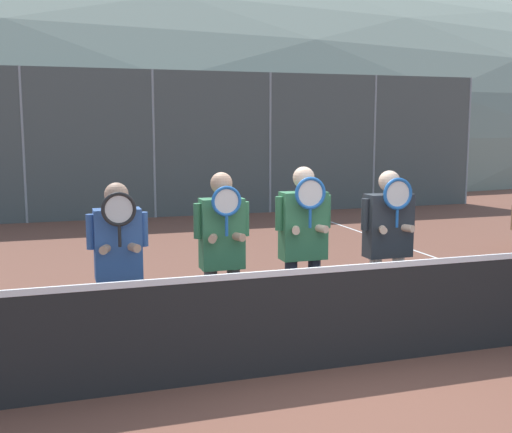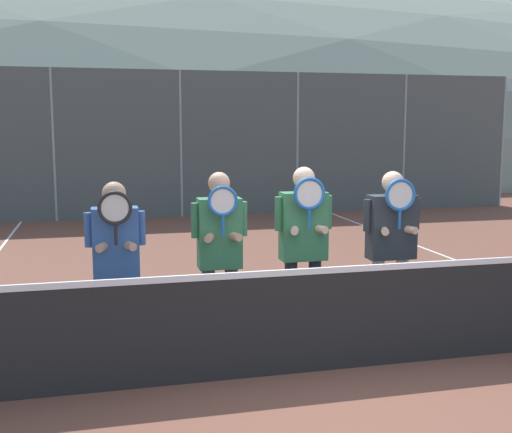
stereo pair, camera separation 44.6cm
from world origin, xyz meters
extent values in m
plane|color=brown|center=(0.00, 0.00, 0.00)|extent=(120.00, 120.00, 0.00)
ellipsoid|color=gray|center=(0.00, 51.50, 0.00)|extent=(139.70, 77.61, 27.16)
cube|color=beige|center=(0.21, 19.58, 1.90)|extent=(17.26, 5.00, 3.79)
cube|color=brown|center=(0.21, 19.58, 3.97)|extent=(17.76, 5.50, 0.36)
cylinder|color=gray|center=(-2.98, 10.36, 1.78)|extent=(0.06, 0.06, 3.56)
cylinder|color=gray|center=(0.00, 10.36, 1.78)|extent=(0.06, 0.06, 3.56)
cylinder|color=gray|center=(2.98, 10.36, 1.78)|extent=(0.06, 0.06, 3.56)
cylinder|color=gray|center=(5.95, 10.36, 1.78)|extent=(0.06, 0.06, 3.56)
cylinder|color=gray|center=(8.93, 10.36, 1.78)|extent=(0.06, 0.06, 3.56)
cube|color=#4C5451|center=(0.00, 10.36, 1.78)|extent=(17.85, 0.02, 3.56)
cube|color=black|center=(0.00, 0.00, 0.46)|extent=(9.96, 0.02, 0.92)
cube|color=white|center=(0.00, 0.00, 0.94)|extent=(9.96, 0.03, 0.06)
cube|color=white|center=(3.77, 3.00, 0.00)|extent=(0.05, 16.00, 0.01)
cylinder|color=#56565B|center=(-1.97, 0.70, 0.41)|extent=(0.13, 0.13, 0.83)
cylinder|color=#56565B|center=(-1.74, 0.70, 0.41)|extent=(0.13, 0.13, 0.83)
cube|color=#335693|center=(-1.86, 0.70, 1.16)|extent=(0.43, 0.22, 0.66)
sphere|color=tan|center=(-1.86, 0.70, 1.61)|extent=(0.22, 0.22, 0.22)
cylinder|color=#335693|center=(-2.09, 0.70, 1.28)|extent=(0.08, 0.08, 0.32)
cylinder|color=#335693|center=(-1.62, 0.70, 1.28)|extent=(0.08, 0.08, 0.32)
cylinder|color=tan|center=(-1.96, 0.61, 1.14)|extent=(0.16, 0.27, 0.08)
cylinder|color=tan|center=(-1.75, 0.61, 1.14)|extent=(0.16, 0.27, 0.08)
cylinder|color=black|center=(-1.86, 0.52, 1.26)|extent=(0.03, 0.03, 0.20)
torus|color=black|center=(-1.86, 0.52, 1.50)|extent=(0.31, 0.03, 0.31)
cylinder|color=silver|center=(-1.86, 0.52, 1.50)|extent=(0.25, 0.00, 0.25)
cylinder|color=#56565B|center=(-0.99, 0.69, 0.43)|extent=(0.13, 0.13, 0.86)
cylinder|color=#56565B|center=(-0.76, 0.69, 0.43)|extent=(0.13, 0.13, 0.86)
cube|color=#337047|center=(-0.87, 0.69, 1.20)|extent=(0.42, 0.22, 0.68)
sphere|color=tan|center=(-0.87, 0.69, 1.69)|extent=(0.21, 0.21, 0.21)
cylinder|color=#337047|center=(-1.10, 0.69, 1.34)|extent=(0.08, 0.08, 0.34)
cylinder|color=#337047|center=(-0.64, 0.69, 1.34)|extent=(0.08, 0.08, 0.34)
cylinder|color=tan|center=(-0.97, 0.60, 1.19)|extent=(0.16, 0.27, 0.08)
cylinder|color=tan|center=(-0.77, 0.60, 1.19)|extent=(0.16, 0.27, 0.08)
cylinder|color=#1E5BAD|center=(-0.87, 0.51, 1.31)|extent=(0.03, 0.03, 0.20)
torus|color=#1E5BAD|center=(-0.87, 0.51, 1.54)|extent=(0.29, 0.03, 0.29)
cylinder|color=silver|center=(-0.87, 0.51, 1.54)|extent=(0.24, 0.00, 0.24)
cylinder|color=#232838|center=(-0.11, 0.79, 0.44)|extent=(0.13, 0.13, 0.88)
cylinder|color=#232838|center=(0.14, 0.79, 0.44)|extent=(0.13, 0.13, 0.88)
cube|color=#337047|center=(0.02, 0.79, 1.22)|extent=(0.47, 0.22, 0.69)
sphere|color=#DBB293|center=(0.02, 0.79, 1.72)|extent=(0.22, 0.22, 0.22)
cylinder|color=#337047|center=(-0.24, 0.79, 1.36)|extent=(0.08, 0.08, 0.34)
cylinder|color=#337047|center=(0.27, 0.79, 1.36)|extent=(0.08, 0.08, 0.34)
cylinder|color=#DBB293|center=(-0.10, 0.70, 1.21)|extent=(0.16, 0.27, 0.08)
cylinder|color=#DBB293|center=(0.13, 0.70, 1.21)|extent=(0.16, 0.27, 0.08)
cylinder|color=#1E5BAD|center=(0.02, 0.61, 1.33)|extent=(0.03, 0.03, 0.20)
torus|color=#1E5BAD|center=(0.02, 0.61, 1.57)|extent=(0.33, 0.03, 0.33)
cylinder|color=silver|center=(0.02, 0.61, 1.57)|extent=(0.27, 0.00, 0.27)
cylinder|color=white|center=(0.83, 0.75, 0.42)|extent=(0.13, 0.13, 0.85)
cylinder|color=white|center=(1.11, 0.75, 0.42)|extent=(0.13, 0.13, 0.85)
cube|color=#282D33|center=(0.97, 0.75, 1.19)|extent=(0.50, 0.22, 0.67)
sphere|color=#DBB293|center=(0.97, 0.75, 1.66)|extent=(0.23, 0.23, 0.23)
cylinder|color=#282D33|center=(0.70, 0.75, 1.32)|extent=(0.08, 0.08, 0.33)
cylinder|color=#282D33|center=(1.24, 0.75, 1.32)|extent=(0.08, 0.08, 0.33)
cylinder|color=#DBB293|center=(0.85, 0.66, 1.17)|extent=(0.16, 0.27, 0.08)
cylinder|color=#DBB293|center=(1.09, 0.66, 1.17)|extent=(0.16, 0.27, 0.08)
cylinder|color=#1E5BAD|center=(0.97, 0.57, 1.29)|extent=(0.03, 0.03, 0.20)
torus|color=#1E5BAD|center=(0.97, 0.57, 1.54)|extent=(0.33, 0.04, 0.33)
cylinder|color=silver|center=(0.97, 0.57, 1.54)|extent=(0.27, 0.00, 0.27)
cube|color=maroon|center=(-4.57, 13.42, 0.71)|extent=(4.57, 1.85, 0.83)
cube|color=#2D3842|center=(-4.57, 13.42, 1.46)|extent=(2.51, 1.70, 0.68)
cylinder|color=black|center=(-3.08, 12.48, 0.30)|extent=(0.60, 0.16, 0.60)
cylinder|color=black|center=(-3.08, 14.37, 0.30)|extent=(0.60, 0.16, 0.60)
cube|color=black|center=(0.40, 13.12, 0.73)|extent=(4.20, 1.78, 0.86)
cube|color=#2D3842|center=(0.40, 13.12, 1.51)|extent=(2.31, 1.64, 0.71)
cylinder|color=black|center=(1.77, 12.21, 0.30)|extent=(0.60, 0.16, 0.60)
cylinder|color=black|center=(1.77, 14.03, 0.30)|extent=(0.60, 0.16, 0.60)
cylinder|color=black|center=(-0.96, 12.21, 0.30)|extent=(0.60, 0.16, 0.60)
cylinder|color=black|center=(-0.96, 14.03, 0.30)|extent=(0.60, 0.16, 0.60)
cube|color=#285638|center=(5.13, 13.17, 0.68)|extent=(4.08, 1.82, 0.76)
cube|color=#2D3842|center=(5.13, 13.17, 1.37)|extent=(2.24, 1.68, 0.62)
cylinder|color=black|center=(6.46, 12.23, 0.30)|extent=(0.60, 0.16, 0.60)
cylinder|color=black|center=(6.46, 14.10, 0.30)|extent=(0.60, 0.16, 0.60)
cylinder|color=black|center=(3.80, 12.23, 0.30)|extent=(0.60, 0.16, 0.60)
cylinder|color=black|center=(3.80, 14.10, 0.30)|extent=(0.60, 0.16, 0.60)
camera|label=1|loc=(-2.42, -5.21, 2.24)|focal=45.00mm
camera|label=2|loc=(-2.00, -5.33, 2.24)|focal=45.00mm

